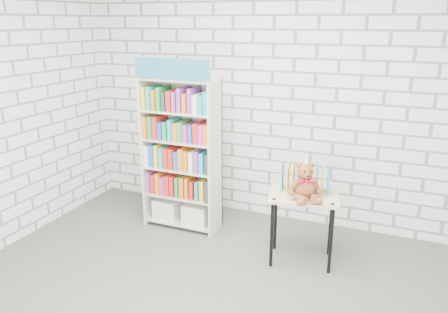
% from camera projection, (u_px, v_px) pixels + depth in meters
% --- Properties ---
extents(ground, '(4.50, 4.50, 0.00)m').
position_uv_depth(ground, '(194.00, 313.00, 3.46)').
color(ground, '#434C40').
rests_on(ground, ground).
extents(room_shell, '(4.52, 4.02, 2.81)m').
position_uv_depth(room_shell, '(188.00, 88.00, 2.93)').
color(room_shell, silver).
rests_on(room_shell, ground).
extents(bookshelf, '(0.83, 0.32, 1.86)m').
position_uv_depth(bookshelf, '(181.00, 153.00, 4.69)').
color(bookshelf, beige).
rests_on(bookshelf, ground).
extents(display_table, '(0.70, 0.54, 0.68)m').
position_uv_depth(display_table, '(303.00, 204.00, 4.05)').
color(display_table, tan).
rests_on(display_table, ground).
extents(table_books, '(0.47, 0.27, 0.26)m').
position_uv_depth(table_books, '(305.00, 178.00, 4.08)').
color(table_books, teal).
rests_on(table_books, display_table).
extents(teddy_bear, '(0.33, 0.32, 0.34)m').
position_uv_depth(teddy_bear, '(305.00, 185.00, 3.89)').
color(teddy_bear, brown).
rests_on(teddy_bear, display_table).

